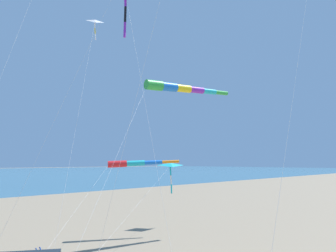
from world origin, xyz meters
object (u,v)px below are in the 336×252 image
(kite_delta_green_low_center, at_px, (170,165))
(kite_windsock_long_streamer_left, at_px, (134,163))
(kite_windsock_yellow_midlevel, at_px, (178,88))
(kite_delta_teal_far_right, at_px, (95,22))

(kite_delta_green_low_center, relative_size, kite_windsock_long_streamer_left, 0.96)
(kite_windsock_long_streamer_left, bearing_deg, kite_windsock_yellow_midlevel, 28.69)
(kite_windsock_yellow_midlevel, bearing_deg, kite_delta_teal_far_right, -128.89)
(kite_windsock_yellow_midlevel, relative_size, kite_delta_green_low_center, 1.20)
(kite_windsock_yellow_midlevel, bearing_deg, kite_delta_green_low_center, 141.42)
(kite_delta_green_low_center, relative_size, kite_delta_teal_far_right, 0.92)
(kite_delta_teal_far_right, bearing_deg, kite_delta_green_low_center, 87.43)
(kite_windsock_yellow_midlevel, distance_m, kite_windsock_long_streamer_left, 6.54)
(kite_windsock_long_streamer_left, distance_m, kite_delta_teal_far_right, 10.81)
(kite_windsock_yellow_midlevel, height_order, kite_delta_green_low_center, kite_windsock_yellow_midlevel)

